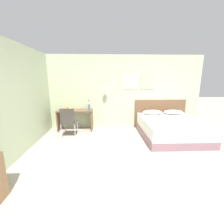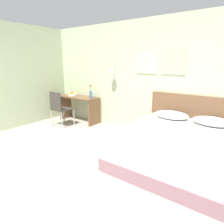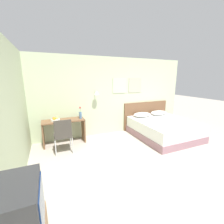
# 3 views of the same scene
# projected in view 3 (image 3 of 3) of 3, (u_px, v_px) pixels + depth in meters

# --- Properties ---
(ground_plane) EXTENTS (24.00, 24.00, 0.00)m
(ground_plane) POSITION_uv_depth(u_px,v_px,m) (166.00, 180.00, 2.94)
(ground_plane) COLOR #B2A899
(wall_back) EXTENTS (5.95, 0.31, 2.65)m
(wall_back) POSITION_uv_depth(u_px,v_px,m) (110.00, 96.00, 5.23)
(wall_back) COLOR beige
(wall_back) RESTS_ON ground_plane
(bed) EXTENTS (1.80, 1.99, 0.57)m
(bed) POSITION_uv_depth(u_px,v_px,m) (163.00, 129.00, 5.07)
(bed) COLOR gray
(bed) RESTS_ON ground_plane
(headboard) EXTENTS (1.92, 0.06, 1.05)m
(headboard) POSITION_uv_depth(u_px,v_px,m) (146.00, 115.00, 5.94)
(headboard) COLOR brown
(headboard) RESTS_ON ground_plane
(pillow_left) EXTENTS (0.68, 0.45, 0.15)m
(pillow_left) POSITION_uv_depth(u_px,v_px,m) (142.00, 115.00, 5.49)
(pillow_left) COLOR white
(pillow_left) RESTS_ON bed
(pillow_right) EXTENTS (0.68, 0.45, 0.15)m
(pillow_right) POSITION_uv_depth(u_px,v_px,m) (159.00, 113.00, 5.78)
(pillow_right) COLOR white
(pillow_right) RESTS_ON bed
(folded_towel_near_foot) EXTENTS (0.30, 0.36, 0.06)m
(folded_towel_near_foot) POSITION_uv_depth(u_px,v_px,m) (169.00, 122.00, 4.71)
(folded_towel_near_foot) COLOR white
(folded_towel_near_foot) RESTS_ON bed
(desk) EXTENTS (1.21, 0.49, 0.74)m
(desk) POSITION_uv_depth(u_px,v_px,m) (64.00, 127.00, 4.50)
(desk) COLOR brown
(desk) RESTS_ON ground_plane
(desk_chair) EXTENTS (0.46, 0.46, 0.94)m
(desk_chair) POSITION_uv_depth(u_px,v_px,m) (63.00, 134.00, 3.88)
(desk_chair) COLOR #3D3833
(desk_chair) RESTS_ON ground_plane
(fruit_bowl) EXTENTS (0.25, 0.25, 0.13)m
(fruit_bowl) POSITION_uv_depth(u_px,v_px,m) (55.00, 119.00, 4.33)
(fruit_bowl) COLOR silver
(fruit_bowl) RESTS_ON desk
(flower_vase) EXTENTS (0.08, 0.08, 0.37)m
(flower_vase) POSITION_uv_depth(u_px,v_px,m) (80.00, 114.00, 4.59)
(flower_vase) COLOR #4C7099
(flower_vase) RESTS_ON desk
(television) EXTENTS (0.44, 0.49, 0.46)m
(television) POSITION_uv_depth(u_px,v_px,m) (10.00, 214.00, 1.12)
(television) COLOR #2D2D30
(television) RESTS_ON tv_stand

